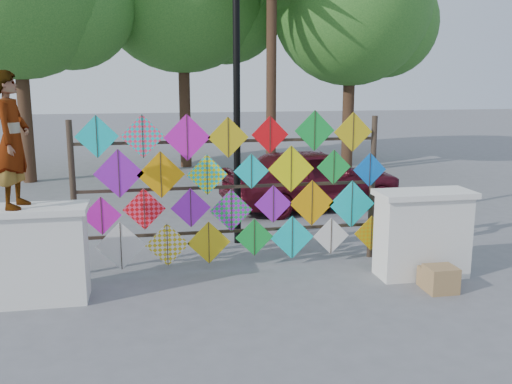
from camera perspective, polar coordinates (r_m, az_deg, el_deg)
ground at (r=8.28m, az=-1.74°, el=-9.05°), size 80.00×80.00×0.00m
parapet_left at (r=7.93m, az=-21.28°, el=-5.81°), size 1.40×0.65×1.28m
parapet_right at (r=8.71m, az=16.32°, el=-3.97°), size 1.40×0.65×1.28m
kite_rack at (r=8.65m, az=-2.20°, el=0.19°), size 4.88×0.24×2.40m
tree_east at (r=18.42m, az=9.77°, el=17.80°), size 5.40×4.80×7.42m
vendor_woman at (r=7.68m, az=-23.21°, el=4.79°), size 0.49×0.67×1.70m
sedan at (r=12.73m, az=5.68°, el=1.39°), size 4.24×2.26×1.37m
lamppost at (r=9.78m, az=-1.95°, el=10.23°), size 0.28×0.28×4.46m
cardboard_box_near at (r=8.28m, az=17.98°, el=-8.29°), size 0.40×0.36×0.36m
cardboard_box_far at (r=8.42m, az=17.26°, el=-8.18°), size 0.34×0.31×0.28m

